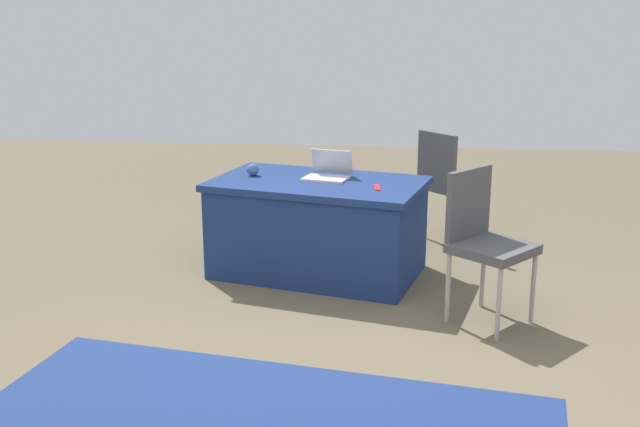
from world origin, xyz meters
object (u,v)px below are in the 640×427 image
(chair_tucked_left, at_px, (484,235))
(chair_aisle, at_px, (447,178))
(table_foreground, at_px, (318,227))
(laptop_silver, at_px, (328,173))
(yarn_ball, at_px, (253,170))
(scissors_red, at_px, (377,187))

(chair_tucked_left, distance_m, chair_aisle, 1.77)
(table_foreground, xyz_separation_m, laptop_silver, (-0.06, -0.08, 0.40))
(chair_tucked_left, relative_size, laptop_silver, 2.60)
(chair_aisle, bearing_deg, chair_tucked_left, -38.69)
(chair_aisle, relative_size, yarn_ball, 10.27)
(scissors_red, bearing_deg, chair_aisle, 149.37)
(laptop_silver, xyz_separation_m, scissors_red, (-0.38, 0.28, -0.04))
(chair_aisle, bearing_deg, table_foreground, -88.44)
(chair_tucked_left, height_order, laptop_silver, chair_tucked_left)
(chair_tucked_left, xyz_separation_m, scissors_red, (0.69, -0.59, 0.16))
(yarn_ball, height_order, scissors_red, yarn_ball)
(chair_aisle, bearing_deg, scissors_red, -68.34)
(chair_tucked_left, bearing_deg, chair_aisle, -134.90)
(scissors_red, bearing_deg, laptop_silver, -131.47)
(chair_aisle, distance_m, scissors_red, 1.32)
(yarn_ball, distance_m, scissors_red, 1.00)
(table_foreground, distance_m, yarn_ball, 0.66)
(chair_tucked_left, height_order, chair_aisle, chair_tucked_left)
(chair_tucked_left, distance_m, scissors_red, 0.92)
(table_foreground, height_order, scissors_red, scissors_red)
(laptop_silver, bearing_deg, table_foreground, 66.24)
(chair_aisle, relative_size, laptop_silver, 2.52)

